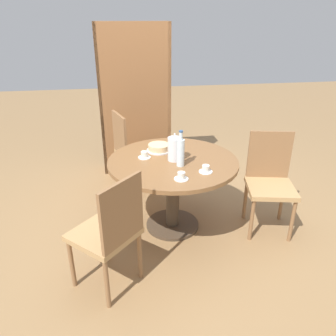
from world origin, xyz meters
TOP-DOWN VIEW (x-y plane):
  - ground_plane at (0.00, 0.00)m, footprint 14.00×14.00m
  - dining_table at (0.00, 0.00)m, footprint 1.17×1.17m
  - chair_a at (-0.57, -0.70)m, footprint 0.59×0.59m
  - chair_b at (0.90, -0.12)m, footprint 0.50×0.50m
  - chair_c at (-0.33, 0.84)m, footprint 0.53×0.53m
  - bookshelf at (-0.24, 1.41)m, footprint 0.87×0.28m
  - coffee_pot at (0.01, -0.01)m, footprint 0.13×0.13m
  - water_bottle at (0.04, -0.13)m, footprint 0.07×0.07m
  - cake_main at (-0.10, 0.23)m, footprint 0.23×0.23m
  - cup_a at (0.00, -0.39)m, footprint 0.11×0.11m
  - cup_b at (0.23, -0.29)m, footprint 0.11×0.11m
  - cup_c at (-0.25, 0.09)m, footprint 0.11×0.11m

SIDE VIEW (x-z plane):
  - ground_plane at x=0.00m, z-range 0.00..0.00m
  - chair_a at x=-0.57m, z-range 0.03..0.96m
  - chair_b at x=0.90m, z-range 0.03..0.96m
  - chair_c at x=-0.33m, z-range 0.03..0.96m
  - dining_table at x=0.00m, z-range 0.21..0.92m
  - cup_a at x=0.00m, z-range 0.70..0.77m
  - cup_b at x=0.23m, z-range 0.70..0.77m
  - cup_c at x=-0.25m, z-range 0.70..0.77m
  - cake_main at x=-0.10m, z-range 0.71..0.78m
  - coffee_pot at x=0.01m, z-range 0.70..0.95m
  - water_bottle at x=0.04m, z-range 0.68..1.00m
  - bookshelf at x=-0.24m, z-range -0.04..1.79m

